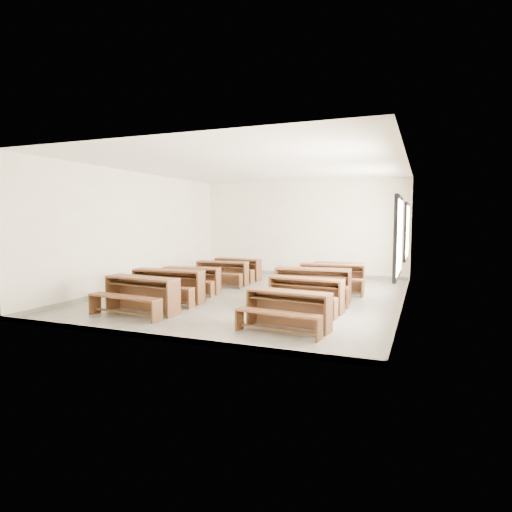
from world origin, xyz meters
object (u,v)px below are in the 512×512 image
at_px(desk_set_3, 222,271).
at_px(desk_set_9, 339,272).
at_px(desk_set_8, 332,276).
at_px(desk_set_0, 140,292).
at_px(desk_set_7, 312,282).
at_px(desk_set_5, 287,307).
at_px(desk_set_1, 167,283).
at_px(desk_set_2, 191,278).
at_px(desk_set_4, 237,268).
at_px(desk_set_6, 305,292).

distance_m(desk_set_3, desk_set_9, 3.42).
bearing_deg(desk_set_8, desk_set_0, -132.74).
distance_m(desk_set_7, desk_set_9, 2.81).
bearing_deg(desk_set_3, desk_set_7, -29.27).
bearing_deg(desk_set_5, desk_set_8, 97.06).
relative_size(desk_set_1, desk_set_2, 1.11).
distance_m(desk_set_4, desk_set_9, 3.17).
distance_m(desk_set_0, desk_set_7, 3.85).
height_order(desk_set_0, desk_set_2, desk_set_0).
distance_m(desk_set_1, desk_set_9, 5.19).
distance_m(desk_set_0, desk_set_2, 2.47).
distance_m(desk_set_0, desk_set_9, 6.10).
relative_size(desk_set_2, desk_set_4, 1.01).
bearing_deg(desk_set_0, desk_set_3, 97.24).
distance_m(desk_set_0, desk_set_8, 5.01).
bearing_deg(desk_set_1, desk_set_8, 35.71).
distance_m(desk_set_2, desk_set_4, 2.62).
bearing_deg(desk_set_9, desk_set_1, -129.62).
distance_m(desk_set_0, desk_set_5, 3.18).
relative_size(desk_set_5, desk_set_7, 0.87).
distance_m(desk_set_1, desk_set_6, 3.22).
distance_m(desk_set_4, desk_set_8, 3.43).
relative_size(desk_set_7, desk_set_9, 1.22).
distance_m(desk_set_5, desk_set_8, 4.05).
bearing_deg(desk_set_9, desk_set_6, -91.39).
bearing_deg(desk_set_8, desk_set_6, -95.11).
bearing_deg(desk_set_7, desk_set_5, -90.04).
bearing_deg(desk_set_8, desk_set_1, -144.03).
xyz_separation_m(desk_set_4, desk_set_9, (3.17, 0.20, -0.01)).
xyz_separation_m(desk_set_2, desk_set_4, (0.13, 2.62, 0.00)).
height_order(desk_set_3, desk_set_7, desk_set_7).
distance_m(desk_set_3, desk_set_7, 3.44).
bearing_deg(desk_set_2, desk_set_8, 16.66).
bearing_deg(desk_set_5, desk_set_1, 164.71).
bearing_deg(desk_set_2, desk_set_9, 33.60).
relative_size(desk_set_4, desk_set_8, 0.91).
bearing_deg(desk_set_3, desk_set_0, -91.16).
xyz_separation_m(desk_set_1, desk_set_4, (0.02, 3.89, -0.05)).
relative_size(desk_set_6, desk_set_7, 0.89).
bearing_deg(desk_set_6, desk_set_7, 100.81).
distance_m(desk_set_2, desk_set_3, 1.54).
relative_size(desk_set_3, desk_set_6, 0.97).
distance_m(desk_set_4, desk_set_5, 6.15).
xyz_separation_m(desk_set_6, desk_set_9, (-0.03, 3.88, -0.03)).
bearing_deg(desk_set_2, desk_set_4, 80.19).
relative_size(desk_set_0, desk_set_2, 1.10).
height_order(desk_set_2, desk_set_9, desk_set_2).
distance_m(desk_set_1, desk_set_3, 2.82).
xyz_separation_m(desk_set_1, desk_set_7, (3.09, 1.29, 0.02)).
height_order(desk_set_1, desk_set_6, desk_set_1).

